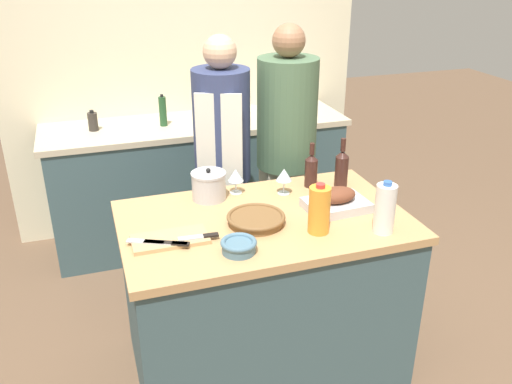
% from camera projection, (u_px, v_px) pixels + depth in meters
% --- Properties ---
extents(ground_plane, '(12.00, 12.00, 0.00)m').
position_uv_depth(ground_plane, '(263.00, 361.00, 2.90)').
color(ground_plane, brown).
extents(kitchen_island, '(1.35, 0.83, 0.87)m').
position_uv_depth(kitchen_island, '(264.00, 294.00, 2.72)').
color(kitchen_island, '#3D565B').
rests_on(kitchen_island, ground_plane).
extents(back_counter, '(2.12, 0.60, 0.90)m').
position_uv_depth(back_counter, '(199.00, 181.00, 3.98)').
color(back_counter, '#3D565B').
rests_on(back_counter, ground_plane).
extents(back_wall, '(2.62, 0.10, 2.55)m').
position_uv_depth(back_wall, '(183.00, 59.00, 3.94)').
color(back_wall, beige).
rests_on(back_wall, ground_plane).
extents(roasting_pan, '(0.31, 0.22, 0.11)m').
position_uv_depth(roasting_pan, '(336.00, 201.00, 2.61)').
color(roasting_pan, '#BCBCC1').
rests_on(roasting_pan, kitchen_island).
extents(wicker_basket, '(0.27, 0.27, 0.05)m').
position_uv_depth(wicker_basket, '(256.00, 219.00, 2.48)').
color(wicker_basket, brown).
rests_on(wicker_basket, kitchen_island).
extents(cutting_board, '(0.33, 0.17, 0.02)m').
position_uv_depth(cutting_board, '(170.00, 239.00, 2.34)').
color(cutting_board, tan).
rests_on(cutting_board, kitchen_island).
extents(stock_pot, '(0.18, 0.18, 0.17)m').
position_uv_depth(stock_pot, '(209.00, 186.00, 2.71)').
color(stock_pot, '#B7B7BC').
rests_on(stock_pot, kitchen_island).
extents(mixing_bowl, '(0.15, 0.15, 0.06)m').
position_uv_depth(mixing_bowl, '(239.00, 246.00, 2.25)').
color(mixing_bowl, slate).
rests_on(mixing_bowl, kitchen_island).
extents(juice_jug, '(0.10, 0.10, 0.23)m').
position_uv_depth(juice_jug, '(319.00, 210.00, 2.38)').
color(juice_jug, orange).
rests_on(juice_jug, kitchen_island).
extents(milk_jug, '(0.09, 0.09, 0.24)m').
position_uv_depth(milk_jug, '(385.00, 209.00, 2.38)').
color(milk_jug, white).
rests_on(milk_jug, kitchen_island).
extents(wine_bottle_green, '(0.07, 0.07, 0.26)m').
position_uv_depth(wine_bottle_green, '(342.00, 167.00, 2.84)').
color(wine_bottle_green, '#381E19').
rests_on(wine_bottle_green, kitchen_island).
extents(wine_bottle_dark, '(0.07, 0.07, 0.24)m').
position_uv_depth(wine_bottle_dark, '(311.00, 170.00, 2.84)').
color(wine_bottle_dark, '#381E19').
rests_on(wine_bottle_dark, kitchen_island).
extents(wine_glass_left, '(0.08, 0.08, 0.14)m').
position_uv_depth(wine_glass_left, '(284.00, 175.00, 2.75)').
color(wine_glass_left, silver).
rests_on(wine_glass_left, kitchen_island).
extents(wine_glass_right, '(0.08, 0.08, 0.13)m').
position_uv_depth(wine_glass_right, '(236.00, 176.00, 2.76)').
color(wine_glass_right, silver).
rests_on(wine_glass_right, kitchen_island).
extents(knife_chef, '(0.25, 0.14, 0.01)m').
position_uv_depth(knife_chef, '(159.00, 242.00, 2.29)').
color(knife_chef, '#B7B7BC').
rests_on(knife_chef, cutting_board).
extents(knife_paring, '(0.19, 0.11, 0.01)m').
position_uv_depth(knife_paring, '(168.00, 243.00, 2.29)').
color(knife_paring, '#B7B7BC').
rests_on(knife_paring, cutting_board).
extents(knife_bread, '(0.18, 0.04, 0.01)m').
position_uv_depth(knife_bread, '(200.00, 237.00, 2.34)').
color(knife_bread, '#B7B7BC').
rests_on(knife_bread, cutting_board).
extents(condiment_bottle_tall, '(0.06, 0.06, 0.14)m').
position_uv_depth(condiment_bottle_tall, '(93.00, 121.00, 3.59)').
color(condiment_bottle_tall, '#332D28').
rests_on(condiment_bottle_tall, back_counter).
extents(condiment_bottle_short, '(0.06, 0.06, 0.19)m').
position_uv_depth(condiment_bottle_short, '(207.00, 103.00, 3.91)').
color(condiment_bottle_short, '#B28E2D').
rests_on(condiment_bottle_short, back_counter).
extents(condiment_bottle_extra, '(0.05, 0.05, 0.22)m').
position_uv_depth(condiment_bottle_extra, '(163.00, 111.00, 3.67)').
color(condiment_bottle_extra, '#234C28').
rests_on(condiment_bottle_extra, back_counter).
extents(person_cook_aproned, '(0.34, 0.36, 1.60)m').
position_uv_depth(person_cook_aproned, '(223.00, 159.00, 3.18)').
color(person_cook_aproned, beige).
rests_on(person_cook_aproned, ground_plane).
extents(person_cook_guest, '(0.36, 0.36, 1.64)m').
position_uv_depth(person_cook_guest, '(286.00, 148.00, 3.31)').
color(person_cook_guest, beige).
rests_on(person_cook_guest, ground_plane).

